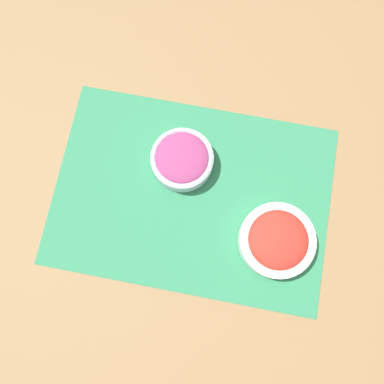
% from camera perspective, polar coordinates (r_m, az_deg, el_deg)
% --- Properties ---
extents(ground_plane, '(3.00, 3.00, 0.00)m').
position_cam_1_polar(ground_plane, '(0.78, -0.00, -0.51)').
color(ground_plane, olive).
extents(placemat, '(0.57, 0.40, 0.00)m').
position_cam_1_polar(placemat, '(0.78, -0.00, -0.48)').
color(placemat, '#2D7A51').
rests_on(placemat, ground_plane).
extents(tomato_bowl, '(0.15, 0.15, 0.06)m').
position_cam_1_polar(tomato_bowl, '(0.75, 12.86, -7.17)').
color(tomato_bowl, white).
rests_on(tomato_bowl, placemat).
extents(onion_bowl, '(0.13, 0.13, 0.05)m').
position_cam_1_polar(onion_bowl, '(0.77, -1.50, 4.99)').
color(onion_bowl, silver).
rests_on(onion_bowl, placemat).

